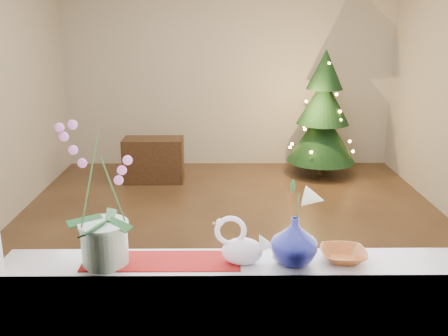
{
  "coord_description": "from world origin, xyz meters",
  "views": [
    {
      "loc": [
        -0.12,
        -4.39,
        1.95
      ],
      "look_at": [
        -0.09,
        -1.4,
        1.07
      ],
      "focal_mm": 40.0,
      "sensor_mm": 36.0,
      "label": 1
    }
  ],
  "objects_px": {
    "paperweight": "(280,255)",
    "xmas_tree": "(323,114)",
    "blue_vase": "(294,237)",
    "orchid_pot": "(101,195)",
    "side_table": "(154,160)",
    "amber_dish": "(343,256)",
    "swan": "(242,241)"
  },
  "relations": [
    {
      "from": "orchid_pot",
      "to": "xmas_tree",
      "type": "distance_m",
      "value": 4.73
    },
    {
      "from": "amber_dish",
      "to": "side_table",
      "type": "distance_m",
      "value": 4.32
    },
    {
      "from": "orchid_pot",
      "to": "paperweight",
      "type": "distance_m",
      "value": 0.82
    },
    {
      "from": "orchid_pot",
      "to": "blue_vase",
      "type": "relative_size",
      "value": 2.6
    },
    {
      "from": "paperweight",
      "to": "side_table",
      "type": "relative_size",
      "value": 0.09
    },
    {
      "from": "swan",
      "to": "side_table",
      "type": "xyz_separation_m",
      "value": [
        -0.93,
        4.06,
        -0.75
      ]
    },
    {
      "from": "blue_vase",
      "to": "amber_dish",
      "type": "relative_size",
      "value": 1.42
    },
    {
      "from": "blue_vase",
      "to": "paperweight",
      "type": "xyz_separation_m",
      "value": [
        -0.06,
        0.01,
        -0.09
      ]
    },
    {
      "from": "xmas_tree",
      "to": "side_table",
      "type": "bearing_deg",
      "value": -172.73
    },
    {
      "from": "paperweight",
      "to": "xmas_tree",
      "type": "relative_size",
      "value": 0.04
    },
    {
      "from": "amber_dish",
      "to": "xmas_tree",
      "type": "distance_m",
      "value": 4.39
    },
    {
      "from": "swan",
      "to": "amber_dish",
      "type": "height_order",
      "value": "swan"
    },
    {
      "from": "swan",
      "to": "side_table",
      "type": "distance_m",
      "value": 4.24
    },
    {
      "from": "blue_vase",
      "to": "paperweight",
      "type": "bearing_deg",
      "value": 175.14
    },
    {
      "from": "orchid_pot",
      "to": "blue_vase",
      "type": "height_order",
      "value": "orchid_pot"
    },
    {
      "from": "orchid_pot",
      "to": "paperweight",
      "type": "bearing_deg",
      "value": 0.27
    },
    {
      "from": "xmas_tree",
      "to": "paperweight",
      "type": "bearing_deg",
      "value": -103.79
    },
    {
      "from": "blue_vase",
      "to": "xmas_tree",
      "type": "height_order",
      "value": "xmas_tree"
    },
    {
      "from": "orchid_pot",
      "to": "amber_dish",
      "type": "distance_m",
      "value": 1.1
    },
    {
      "from": "side_table",
      "to": "amber_dish",
      "type": "bearing_deg",
      "value": -71.07
    },
    {
      "from": "orchid_pot",
      "to": "swan",
      "type": "xyz_separation_m",
      "value": [
        0.6,
        -0.0,
        -0.21
      ]
    },
    {
      "from": "orchid_pot",
      "to": "blue_vase",
      "type": "xyz_separation_m",
      "value": [
        0.83,
        -0.0,
        -0.2
      ]
    },
    {
      "from": "xmas_tree",
      "to": "side_table",
      "type": "relative_size",
      "value": 2.19
    },
    {
      "from": "blue_vase",
      "to": "xmas_tree",
      "type": "bearing_deg",
      "value": 76.98
    },
    {
      "from": "paperweight",
      "to": "swan",
      "type": "bearing_deg",
      "value": -178.2
    },
    {
      "from": "swan",
      "to": "orchid_pot",
      "type": "bearing_deg",
      "value": 159.64
    },
    {
      "from": "orchid_pot",
      "to": "side_table",
      "type": "xyz_separation_m",
      "value": [
        -0.33,
        4.06,
        -0.96
      ]
    },
    {
      "from": "amber_dish",
      "to": "orchid_pot",
      "type": "bearing_deg",
      "value": -178.78
    },
    {
      "from": "blue_vase",
      "to": "side_table",
      "type": "height_order",
      "value": "blue_vase"
    },
    {
      "from": "swan",
      "to": "paperweight",
      "type": "xyz_separation_m",
      "value": [
        0.17,
        0.01,
        -0.07
      ]
    },
    {
      "from": "orchid_pot",
      "to": "paperweight",
      "type": "xyz_separation_m",
      "value": [
        0.77,
        0.0,
        -0.29
      ]
    },
    {
      "from": "amber_dish",
      "to": "swan",
      "type": "bearing_deg",
      "value": -176.95
    }
  ]
}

